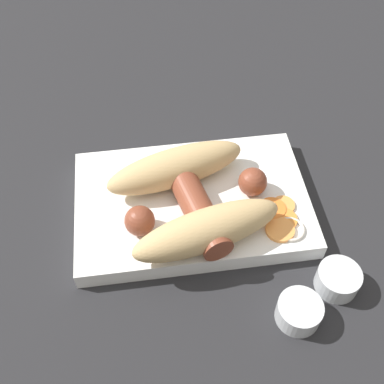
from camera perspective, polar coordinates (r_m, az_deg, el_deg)
name	(u,v)px	position (r m, az deg, el deg)	size (l,w,h in m)	color
ground_plane	(192,209)	(0.58, 0.00, -2.03)	(3.00, 3.00, 0.00)	#232326
food_tray	(192,203)	(0.57, 0.00, -1.34)	(0.27, 0.18, 0.02)	white
bread_roll	(191,197)	(0.54, -0.16, -0.60)	(0.20, 0.18, 0.04)	tan
sausage	(198,202)	(0.54, 0.74, -1.18)	(0.17, 0.14, 0.03)	brown
pickled_veggies	(280,219)	(0.55, 10.40, -3.21)	(0.06, 0.07, 0.00)	orange
condiment_cup_near	(299,312)	(0.52, 12.53, -13.74)	(0.05, 0.05, 0.03)	silver
condiment_cup_far	(337,280)	(0.54, 16.86, -9.96)	(0.05, 0.05, 0.03)	silver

